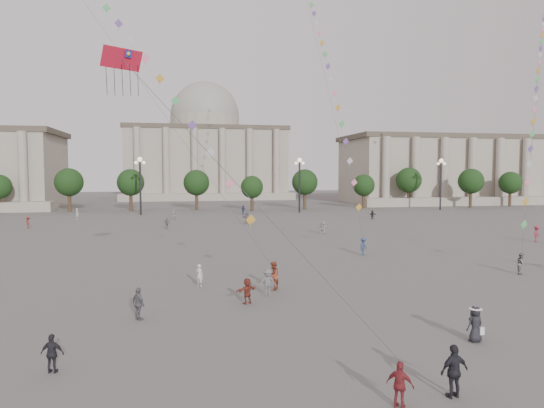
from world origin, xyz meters
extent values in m
plane|color=#504E4B|center=(0.00, 0.00, 0.00)|extent=(360.00, 360.00, 0.00)
cube|color=gray|center=(75.00, 95.00, 8.00)|extent=(80.00, 22.00, 16.00)
cube|color=#4E4539|center=(75.00, 95.00, 16.60)|extent=(81.60, 22.44, 1.20)
cube|color=gray|center=(75.00, 82.00, 1.00)|extent=(84.00, 4.00, 2.00)
cube|color=gray|center=(0.00, 130.00, 10.00)|extent=(46.00, 30.00, 20.00)
cube|color=#4E4539|center=(0.00, 130.00, 20.60)|extent=(46.92, 30.60, 1.20)
cube|color=gray|center=(0.00, 113.00, 1.00)|extent=(48.30, 4.00, 2.00)
cylinder|color=gray|center=(0.00, 130.00, 22.50)|extent=(21.00, 21.00, 5.00)
sphere|color=gray|center=(0.00, 130.00, 25.00)|extent=(21.00, 21.00, 21.00)
cylinder|color=#35261A|center=(-30.00, 78.00, 1.76)|extent=(0.70, 0.70, 3.52)
sphere|color=black|center=(-30.00, 78.00, 5.44)|extent=(5.12, 5.12, 5.12)
cylinder|color=#35261A|center=(-18.00, 78.00, 1.76)|extent=(0.70, 0.70, 3.52)
sphere|color=black|center=(-18.00, 78.00, 5.44)|extent=(5.12, 5.12, 5.12)
cylinder|color=#35261A|center=(-6.00, 78.00, 1.76)|extent=(0.70, 0.70, 3.52)
sphere|color=black|center=(-6.00, 78.00, 5.44)|extent=(5.12, 5.12, 5.12)
cylinder|color=#35261A|center=(6.00, 78.00, 1.76)|extent=(0.70, 0.70, 3.52)
sphere|color=black|center=(6.00, 78.00, 5.44)|extent=(5.12, 5.12, 5.12)
cylinder|color=#35261A|center=(18.00, 78.00, 1.76)|extent=(0.70, 0.70, 3.52)
sphere|color=black|center=(18.00, 78.00, 5.44)|extent=(5.12, 5.12, 5.12)
cylinder|color=#35261A|center=(30.00, 78.00, 1.76)|extent=(0.70, 0.70, 3.52)
sphere|color=black|center=(30.00, 78.00, 5.44)|extent=(5.12, 5.12, 5.12)
cylinder|color=#35261A|center=(42.00, 78.00, 1.76)|extent=(0.70, 0.70, 3.52)
sphere|color=black|center=(42.00, 78.00, 5.44)|extent=(5.12, 5.12, 5.12)
cylinder|color=#35261A|center=(54.00, 78.00, 1.76)|extent=(0.70, 0.70, 3.52)
sphere|color=black|center=(54.00, 78.00, 5.44)|extent=(5.12, 5.12, 5.12)
cylinder|color=#35261A|center=(66.00, 78.00, 1.76)|extent=(0.70, 0.70, 3.52)
sphere|color=black|center=(66.00, 78.00, 5.44)|extent=(5.12, 5.12, 5.12)
cylinder|color=#262628|center=(-15.00, 70.00, 5.00)|extent=(0.36, 0.36, 10.00)
sphere|color=#FFE5B2|center=(-15.00, 70.00, 10.20)|extent=(0.90, 0.90, 0.90)
sphere|color=#FFE5B2|center=(-15.70, 70.00, 9.60)|extent=(0.60, 0.60, 0.60)
sphere|color=#FFE5B2|center=(-14.30, 70.00, 9.60)|extent=(0.60, 0.60, 0.60)
cylinder|color=#262628|center=(15.00, 70.00, 5.00)|extent=(0.36, 0.36, 10.00)
sphere|color=#FFE5B2|center=(15.00, 70.00, 10.20)|extent=(0.90, 0.90, 0.90)
sphere|color=#FFE5B2|center=(14.30, 70.00, 9.60)|extent=(0.60, 0.60, 0.60)
sphere|color=#FFE5B2|center=(15.70, 70.00, 9.60)|extent=(0.60, 0.60, 0.60)
cylinder|color=#262628|center=(45.00, 70.00, 5.00)|extent=(0.36, 0.36, 10.00)
sphere|color=#FFE5B2|center=(45.00, 70.00, 10.20)|extent=(0.90, 0.90, 0.90)
sphere|color=#FFE5B2|center=(44.30, 70.00, 9.60)|extent=(0.60, 0.60, 0.60)
sphere|color=#FFE5B2|center=(45.70, 70.00, 9.60)|extent=(0.60, 0.60, 0.60)
imported|color=navy|center=(3.67, 68.00, 0.85)|extent=(1.04, 0.95, 1.71)
imported|color=beige|center=(-8.89, 60.71, 0.85)|extent=(1.20, 1.61, 1.69)
imported|color=#5E5E63|center=(-2.42, 8.41, 0.88)|extent=(1.20, 0.78, 1.76)
imported|color=#BBBAB6|center=(10.01, 37.42, 0.83)|extent=(1.62, 1.02, 1.67)
imported|color=maroon|center=(31.66, 26.17, 0.93)|extent=(1.38, 1.26, 1.86)
imported|color=black|center=(23.72, 54.51, 0.75)|extent=(1.47, 0.89, 1.51)
imported|color=#B8B8B4|center=(-24.88, 64.05, 0.91)|extent=(0.75, 0.79, 1.82)
imported|color=slate|center=(2.12, 51.15, 0.95)|extent=(1.83, 1.30, 1.91)
imported|color=silver|center=(-6.60, 11.84, 0.79)|extent=(0.68, 0.66, 1.57)
imported|color=slate|center=(-9.74, 47.01, 0.77)|extent=(0.91, 0.39, 1.54)
imported|color=maroon|center=(-28.74, 50.76, 0.85)|extent=(1.13, 1.27, 1.71)
imported|color=maroon|center=(-0.68, -6.88, 0.79)|extent=(0.96, 0.90, 1.59)
imported|color=#232228|center=(-12.87, -1.65, 0.78)|extent=(0.97, 0.56, 1.55)
imported|color=maroon|center=(-3.95, 6.90, 0.77)|extent=(1.48, 1.09, 1.55)
imported|color=#5B5B5F|center=(-10.10, 4.77, 0.88)|extent=(0.96, 1.09, 1.76)
imported|color=black|center=(1.52, -6.51, 0.95)|extent=(1.17, 0.62, 1.90)
imported|color=brown|center=(-1.77, 9.91, 0.96)|extent=(1.07, 1.17, 1.93)
imported|color=navy|center=(9.22, 21.61, 0.86)|extent=(1.26, 1.20, 1.71)
imported|color=slate|center=(18.04, 11.24, 0.82)|extent=(1.00, 1.01, 1.65)
imported|color=black|center=(5.59, -1.61, 0.84)|extent=(0.90, 0.67, 1.68)
cone|color=white|center=(5.59, -1.61, 1.62)|extent=(0.52, 0.52, 0.14)
cylinder|color=white|center=(5.59, -1.61, 1.56)|extent=(0.60, 0.60, 0.02)
cube|color=white|center=(5.84, -1.76, 0.55)|extent=(0.22, 0.10, 0.35)
cube|color=red|center=(-10.77, 5.28, 13.85)|extent=(2.12, 1.66, 1.02)
cube|color=#188540|center=(-11.12, 5.24, 14.10)|extent=(0.40, 0.36, 0.34)
cube|color=#1E2EA6|center=(-10.42, 5.24, 14.10)|extent=(0.40, 0.36, 0.34)
sphere|color=gold|center=(-11.12, 5.20, 14.10)|extent=(0.20, 0.20, 0.20)
sphere|color=gold|center=(-10.42, 5.20, 14.10)|extent=(0.20, 0.20, 0.20)
cylinder|color=#3F3F3F|center=(-5.72, -0.80, 7.72)|extent=(0.02, 0.02, 19.98)
cylinder|color=#3F3F3F|center=(-15.74, 29.17, 22.90)|extent=(0.02, 0.02, 64.00)
cube|color=gold|center=(-3.04, 11.66, 4.59)|extent=(0.76, 0.25, 0.76)
cube|color=pink|center=(-4.31, 13.41, 7.07)|extent=(0.76, 0.25, 0.76)
cube|color=silver|center=(-5.58, 15.16, 9.37)|extent=(0.76, 0.25, 0.76)
cube|color=#7350A0|center=(-6.85, 16.91, 11.55)|extent=(0.76, 0.25, 0.76)
cube|color=#56BA67|center=(-8.12, 18.66, 13.65)|extent=(0.76, 0.25, 0.76)
cube|color=gold|center=(-9.39, 20.41, 15.68)|extent=(0.76, 0.25, 0.76)
cube|color=pink|center=(-10.66, 22.16, 17.67)|extent=(0.76, 0.25, 0.76)
cube|color=silver|center=(-11.93, 23.91, 19.61)|extent=(0.76, 0.25, 0.76)
cube|color=#7350A0|center=(-13.20, 25.66, 21.52)|extent=(0.76, 0.25, 0.76)
cube|color=#56BA67|center=(-14.47, 27.42, 23.39)|extent=(0.76, 0.25, 0.76)
cylinder|color=#3F3F3F|center=(10.27, 41.31, 24.40)|extent=(0.02, 0.02, 60.44)
cube|color=gold|center=(9.31, 23.19, 4.47)|extent=(0.76, 0.25, 0.76)
cube|color=pink|center=(9.39, 24.77, 6.85)|extent=(0.76, 0.25, 0.76)
cube|color=silver|center=(9.47, 26.34, 9.05)|extent=(0.76, 0.25, 0.76)
cube|color=#7350A0|center=(9.56, 27.92, 11.15)|extent=(0.76, 0.25, 0.76)
cube|color=#56BA67|center=(9.64, 29.49, 13.16)|extent=(0.76, 0.25, 0.76)
cube|color=gold|center=(9.73, 31.07, 15.11)|extent=(0.76, 0.25, 0.76)
cube|color=pink|center=(9.81, 32.64, 17.02)|extent=(0.76, 0.25, 0.76)
cube|color=silver|center=(9.89, 34.22, 18.89)|extent=(0.76, 0.25, 0.76)
cube|color=#7350A0|center=(9.98, 35.80, 20.72)|extent=(0.76, 0.25, 0.76)
cube|color=#56BA67|center=(10.06, 37.37, 22.52)|extent=(0.76, 0.25, 0.76)
cube|color=gold|center=(10.15, 38.95, 24.29)|extent=(0.76, 0.25, 0.76)
cube|color=pink|center=(10.23, 40.52, 26.04)|extent=(0.76, 0.25, 0.76)
cube|color=silver|center=(10.31, 42.10, 27.77)|extent=(0.76, 0.25, 0.76)
cube|color=#7350A0|center=(10.40, 43.67, 29.48)|extent=(0.76, 0.25, 0.76)
cube|color=#56BA67|center=(10.48, 45.25, 31.16)|extent=(0.76, 0.25, 0.76)
cylinder|color=#3F3F3F|center=(34.16, 29.80, 18.94)|extent=(0.02, 0.02, 60.28)
cube|color=#56BA67|center=(19.28, 12.67, 3.69)|extent=(0.76, 0.25, 0.76)
cube|color=gold|center=(20.52, 14.10, 5.44)|extent=(0.76, 0.25, 0.76)
cube|color=pink|center=(21.76, 15.52, 7.06)|extent=(0.76, 0.25, 0.76)
cube|color=silver|center=(23.00, 16.95, 8.60)|extent=(0.76, 0.25, 0.76)
cube|color=#7350A0|center=(24.24, 18.38, 10.09)|extent=(0.76, 0.25, 0.76)
cube|color=#56BA67|center=(25.48, 19.81, 11.53)|extent=(0.76, 0.25, 0.76)
cube|color=gold|center=(26.72, 21.24, 12.93)|extent=(0.76, 0.25, 0.76)
cube|color=pink|center=(27.96, 22.66, 14.31)|extent=(0.76, 0.25, 0.76)
cube|color=silver|center=(29.20, 24.09, 15.65)|extent=(0.76, 0.25, 0.76)
cube|color=#7350A0|center=(30.44, 25.52, 16.98)|extent=(0.76, 0.25, 0.76)
cube|color=#56BA67|center=(31.68, 26.95, 18.29)|extent=(0.76, 0.25, 0.76)
cube|color=gold|center=(32.92, 28.38, 19.57)|extent=(0.76, 0.25, 0.76)
cube|color=pink|center=(34.16, 29.80, 20.85)|extent=(0.76, 0.25, 0.76)
cube|color=silver|center=(35.40, 31.23, 22.11)|extent=(0.76, 0.25, 0.76)
cube|color=#7350A0|center=(36.64, 32.66, 23.35)|extent=(0.76, 0.25, 0.76)
cube|color=#56BA67|center=(37.88, 34.09, 24.58)|extent=(0.76, 0.25, 0.76)
cube|color=gold|center=(39.12, 35.52, 25.80)|extent=(0.76, 0.25, 0.76)
cube|color=pink|center=(40.36, 36.94, 27.01)|extent=(0.76, 0.25, 0.76)
cube|color=silver|center=(41.60, 38.37, 28.21)|extent=(0.76, 0.25, 0.76)
cube|color=#7350A0|center=(42.84, 39.80, 29.40)|extent=(0.76, 0.25, 0.76)
cube|color=#56BA67|center=(44.08, 41.23, 30.58)|extent=(0.76, 0.25, 0.76)
camera|label=1|loc=(-7.84, -21.57, 7.92)|focal=32.00mm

